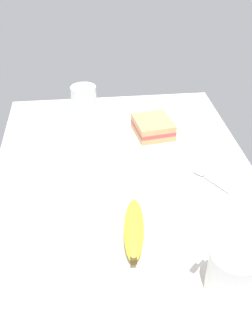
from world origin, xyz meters
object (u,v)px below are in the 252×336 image
(spoon, at_px, (206,177))
(glass_of_milk, at_px, (84,106))
(sandwich_main, at_px, (153,127))
(banana, at_px, (134,229))
(coffee_mug_black, at_px, (232,272))

(spoon, bearing_deg, glass_of_milk, -137.75)
(sandwich_main, distance_m, banana, 0.41)
(glass_of_milk, bearing_deg, banana, 9.86)
(coffee_mug_black, bearing_deg, sandwich_main, -175.40)
(sandwich_main, bearing_deg, glass_of_milk, -114.75)
(coffee_mug_black, bearing_deg, banana, -134.62)
(coffee_mug_black, bearing_deg, glass_of_milk, -159.71)
(sandwich_main, xyz_separation_m, glass_of_milk, (-0.09, -0.19, 0.03))
(coffee_mug_black, xyz_separation_m, sandwich_main, (-0.54, -0.04, -0.02))
(sandwich_main, xyz_separation_m, spoon, (0.22, 0.09, -0.02))
(banana, bearing_deg, sandwich_main, 165.10)
(glass_of_milk, distance_m, banana, 0.49)
(glass_of_milk, height_order, spoon, glass_of_milk)
(coffee_mug_black, relative_size, sandwich_main, 0.83)
(coffee_mug_black, xyz_separation_m, glass_of_milk, (-0.63, -0.23, 0.01))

